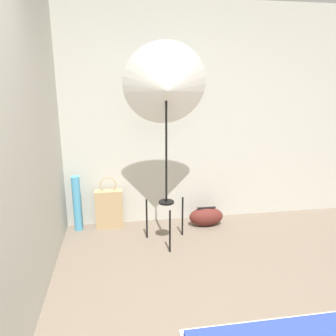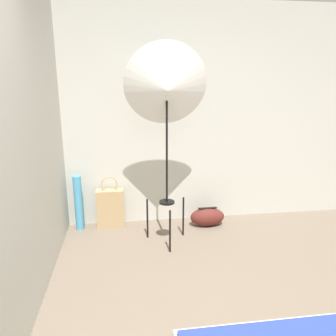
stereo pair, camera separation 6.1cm
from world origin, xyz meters
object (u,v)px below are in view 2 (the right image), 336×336
Objects in this scene: duffel_bag at (207,217)px; photo_umbrella at (167,88)px; tote_bag at (111,208)px; paper_roll at (78,203)px.

photo_umbrella is at bearing -148.35° from duffel_bag.
duffel_bag is at bearing -6.93° from tote_bag.
photo_umbrella is 5.00× the size of duffel_bag.
tote_bag reaches higher than duffel_bag.
photo_umbrella reaches higher than duffel_bag.
photo_umbrella is 3.32× the size of tote_bag.
photo_umbrella is 1.66m from duffel_bag.
tote_bag is 1.18m from duffel_bag.
duffel_bag is (0.55, 0.34, -1.54)m from photo_umbrella.
paper_roll is at bearing 155.46° from photo_umbrella.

